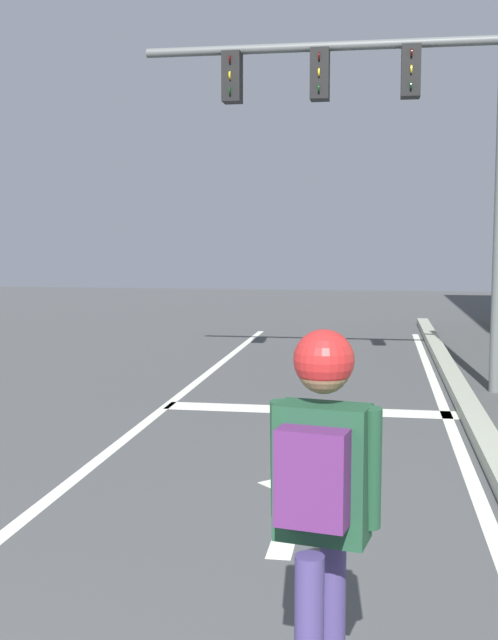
# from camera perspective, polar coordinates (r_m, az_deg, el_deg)

# --- Properties ---
(lane_line_center) EXTENTS (0.12, 20.00, 0.01)m
(lane_line_center) POSITION_cam_1_polar(r_m,az_deg,el_deg) (7.31, -10.75, -9.83)
(lane_line_center) COLOR silver
(lane_line_center) RESTS_ON ground
(lane_line_curbside) EXTENTS (0.12, 20.00, 0.01)m
(lane_line_curbside) POSITION_cam_1_polar(r_m,az_deg,el_deg) (6.94, 15.64, -10.81)
(lane_line_curbside) COLOR silver
(lane_line_curbside) RESTS_ON ground
(stop_bar) EXTENTS (3.37, 0.40, 0.01)m
(stop_bar) POSITION_cam_1_polar(r_m,az_deg,el_deg) (9.21, 4.38, -6.47)
(stop_bar) COLOR silver
(stop_bar) RESTS_ON ground
(lane_arrow_stem) EXTENTS (0.16, 1.40, 0.01)m
(lane_arrow_stem) POSITION_cam_1_polar(r_m,az_deg,el_deg) (5.75, 2.97, -14.13)
(lane_arrow_stem) COLOR silver
(lane_arrow_stem) RESTS_ON ground
(lane_arrow_head) EXTENTS (0.71, 0.71, 0.01)m
(lane_arrow_head) POSITION_cam_1_polar(r_m,az_deg,el_deg) (6.55, 3.80, -11.61)
(lane_arrow_head) COLOR silver
(lane_arrow_head) RESTS_ON ground
(skater) EXTENTS (0.43, 0.60, 1.56)m
(skater) POSITION_cam_1_polar(r_m,az_deg,el_deg) (3.08, 5.22, -11.60)
(skater) COLOR #433971
(skater) RESTS_ON skateboard
(traffic_signal_mast) EXTENTS (4.67, 0.34, 4.88)m
(traffic_signal_mast) POSITION_cam_1_polar(r_m,az_deg,el_deg) (10.58, 10.05, 14.13)
(traffic_signal_mast) COLOR #5A5F5E
(traffic_signal_mast) RESTS_ON ground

